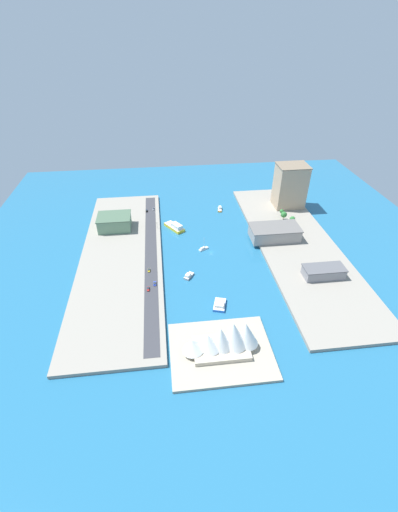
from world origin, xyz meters
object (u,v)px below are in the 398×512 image
object	(u,v)px
carpark_squat_concrete	(274,232)
warehouse_low_gray	(324,272)
taxi_yellow_cab	(149,270)
traffic_light_waterfront	(157,224)
hatchback_blue	(155,284)
apartment_midrise_tan	(290,186)
van_white	(153,209)
sailboat_small_white	(204,249)
opera_landmark	(224,339)
terminal_long_green	(115,222)
pickup_red	(148,289)
ferry_yellow_fast	(175,227)
suv_black	(147,211)
water_taxi_orange	(220,209)
yacht_sleek_gray	(189,276)
catamaran_blue	(220,305)

from	to	relation	value
carpark_squat_concrete	warehouse_low_gray	xyz separation A→B (m)	(-21.90, 61.10, -1.66)
taxi_yellow_cab	traffic_light_waterfront	world-z (taller)	traffic_light_waterfront
taxi_yellow_cab	hatchback_blue	bearing A→B (deg)	103.93
apartment_midrise_tan	van_white	world-z (taller)	apartment_midrise_tan
van_white	taxi_yellow_cab	bearing A→B (deg)	87.43
sailboat_small_white	warehouse_low_gray	size ratio (longest dim) A/B	0.39
traffic_light_waterfront	opera_landmark	distance (m)	160.56
carpark_squat_concrete	terminal_long_green	distance (m)	154.27
apartment_midrise_tan	pickup_red	bearing A→B (deg)	39.49
ferry_yellow_fast	apartment_midrise_tan	size ratio (longest dim) A/B	0.54
sailboat_small_white	hatchback_blue	world-z (taller)	sailboat_small_white
opera_landmark	van_white	bearing A→B (deg)	-78.02
sailboat_small_white	carpark_squat_concrete	distance (m)	68.52
traffic_light_waterfront	terminal_long_green	bearing A→B (deg)	-7.18
van_white	suv_black	world-z (taller)	suv_black
water_taxi_orange	pickup_red	size ratio (longest dim) A/B	2.44
yacht_sleek_gray	opera_landmark	bearing A→B (deg)	100.49
terminal_long_green	catamaran_blue	bearing A→B (deg)	125.05
catamaran_blue	suv_black	size ratio (longest dim) A/B	3.33
taxi_yellow_cab	pickup_red	world-z (taller)	pickup_red
pickup_red	taxi_yellow_cab	bearing A→B (deg)	-91.42
water_taxi_orange	traffic_light_waterfront	distance (m)	78.18
sailboat_small_white	yacht_sleek_gray	bearing A→B (deg)	65.88
yacht_sleek_gray	hatchback_blue	xyz separation A→B (m)	(27.52, 9.54, 2.18)
water_taxi_orange	warehouse_low_gray	xyz separation A→B (m)	(-61.65, 129.05, 5.91)
sailboat_small_white	taxi_yellow_cab	xyz separation A→B (m)	(49.27, 30.19, 2.60)
sailboat_small_white	pickup_red	xyz separation A→B (m)	(49.85, 53.71, 2.64)
yacht_sleek_gray	taxi_yellow_cab	bearing A→B (deg)	-14.75
catamaran_blue	apartment_midrise_tan	distance (m)	180.43
yacht_sleek_gray	water_taxi_orange	world-z (taller)	yacht_sleek_gray
van_white	opera_landmark	world-z (taller)	opera_landmark
sailboat_small_white	catamaran_blue	world-z (taller)	sailboat_small_white
carpark_squat_concrete	warehouse_low_gray	size ratio (longest dim) A/B	1.40
warehouse_low_gray	hatchback_blue	distance (m)	134.56
taxi_yellow_cab	van_white	bearing A→B (deg)	-92.57
ferry_yellow_fast	traffic_light_waterfront	distance (m)	18.09
yacht_sleek_gray	ferry_yellow_fast	size ratio (longest dim) A/B	0.44
terminal_long_green	taxi_yellow_cab	bearing A→B (deg)	113.85
ferry_yellow_fast	pickup_red	bearing A→B (deg)	74.37
carpark_squat_concrete	traffic_light_waterfront	size ratio (longest dim) A/B	7.10
water_taxi_orange	terminal_long_green	world-z (taller)	terminal_long_green
yacht_sleek_gray	terminal_long_green	xyz separation A→B (m)	(64.84, -82.75, 8.12)
pickup_red	suv_black	bearing A→B (deg)	-89.22
suv_black	taxi_yellow_cab	size ratio (longest dim) A/B	1.10
hatchback_blue	sailboat_small_white	bearing A→B (deg)	-132.94
suv_black	traffic_light_waterfront	xyz separation A→B (m)	(-10.55, 36.85, 3.36)
van_white	taxi_yellow_cab	world-z (taller)	van_white
sailboat_small_white	suv_black	xyz separation A→B (m)	(51.63, -75.82, 2.71)
ferry_yellow_fast	van_white	world-z (taller)	ferry_yellow_fast
ferry_yellow_fast	terminal_long_green	xyz separation A→B (m)	(58.52, -4.01, 7.02)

